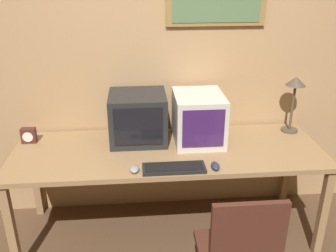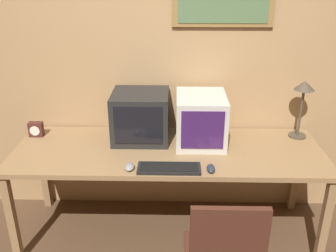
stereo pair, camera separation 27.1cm
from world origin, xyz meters
name	(u,v)px [view 2 (the right image)]	position (x,y,z in m)	size (l,w,h in m)	color
wall_back	(170,63)	(0.00, 1.46, 1.30)	(8.00, 0.08, 2.60)	tan
desk	(168,157)	(0.00, 1.02, 0.69)	(2.30, 0.79, 0.76)	#99754C
monitor_left	(141,116)	(-0.21, 1.20, 0.95)	(0.43, 0.41, 0.37)	black
monitor_right	(201,119)	(0.24, 1.15, 0.95)	(0.37, 0.45, 0.37)	beige
keyboard_main	(169,168)	(0.01, 0.71, 0.77)	(0.42, 0.15, 0.03)	black
mouse_near_keyboard	(211,168)	(0.29, 0.70, 0.78)	(0.06, 0.11, 0.04)	#282D3D
mouse_far_corner	(130,167)	(-0.25, 0.72, 0.78)	(0.06, 0.10, 0.04)	gray
desk_clock	(36,129)	(-1.06, 1.23, 0.82)	(0.11, 0.07, 0.12)	#4C231E
desk_lamp	(303,95)	(1.03, 1.26, 1.11)	(0.15, 0.15, 0.46)	#4C4233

